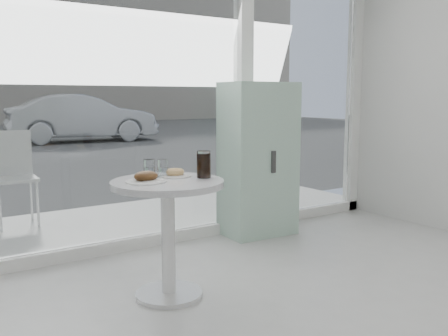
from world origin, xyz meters
TOP-DOWN VIEW (x-y plane):
  - storefront at (0.07, 3.00)m, footprint 5.00×0.14m
  - main_table at (-0.50, 1.90)m, footprint 0.72×0.72m
  - patio_deck at (0.00, 3.80)m, footprint 5.60×1.60m
  - mint_cabinet at (0.91, 2.78)m, footprint 0.68×0.48m
  - patio_chair at (-0.96, 4.27)m, footprint 0.42×0.42m
  - car_silver at (2.73, 13.33)m, footprint 4.26×1.88m
  - plate_fritter at (-0.64, 1.91)m, footprint 0.25×0.25m
  - plate_donut at (-0.39, 2.00)m, footprint 0.21×0.21m
  - water_tumbler_a at (-0.55, 2.06)m, footprint 0.07×0.07m
  - water_tumbler_b at (-0.46, 2.04)m, footprint 0.07×0.07m
  - cola_glass at (-0.25, 1.86)m, footprint 0.09×0.09m

SIDE VIEW (x-z plane):
  - patio_deck at x=0.00m, z-range 0.00..0.05m
  - main_table at x=-0.50m, z-range 0.17..0.94m
  - patio_chair at x=-0.96m, z-range 0.11..1.03m
  - car_silver at x=2.73m, z-range 0.00..1.36m
  - mint_cabinet at x=0.91m, z-range 0.00..1.43m
  - plate_donut at x=-0.39m, z-range 0.76..0.82m
  - plate_fritter at x=-0.64m, z-range 0.76..0.83m
  - water_tumbler_b at x=-0.46m, z-range 0.76..0.88m
  - water_tumbler_a at x=-0.55m, z-range 0.76..0.88m
  - cola_glass at x=-0.25m, z-range 0.77..0.94m
  - storefront at x=0.07m, z-range 0.21..3.21m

